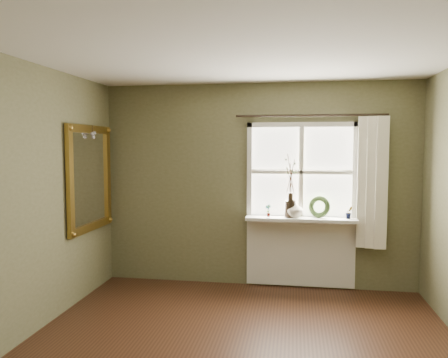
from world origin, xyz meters
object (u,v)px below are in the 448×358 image
Objects in this scene: gilt_mirror at (90,178)px; wreath at (319,209)px; cream_vase at (294,209)px; dark_jug at (290,209)px.

wreath is at bearing 11.78° from gilt_mirror.
gilt_mirror is (-2.43, -0.53, 0.39)m from cream_vase.
gilt_mirror reaches higher than cream_vase.
dark_jug is 0.76× the size of wreath.
cream_vase is 0.17× the size of gilt_mirror.
gilt_mirror is at bearing -146.04° from wreath.
dark_jug is 2.48m from gilt_mirror.
gilt_mirror reaches higher than dark_jug.
wreath is (0.31, 0.04, -0.01)m from cream_vase.
cream_vase is 0.80× the size of wreath.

